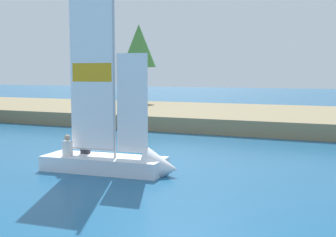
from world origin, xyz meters
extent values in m
cube|color=#897A56|center=(0.00, 25.77, 0.42)|extent=(80.00, 12.72, 0.83)
cylinder|color=brown|center=(-8.78, 29.86, 2.31)|extent=(0.30, 0.30, 2.95)
cone|color=#47893D|center=(-8.78, 29.86, 5.52)|extent=(2.82, 2.82, 3.48)
cube|color=white|center=(0.71, 9.53, 0.25)|extent=(4.21, 1.75, 0.49)
cone|color=white|center=(2.75, 9.71, 0.25)|extent=(1.13, 1.34, 1.25)
cylinder|color=#B7B7BC|center=(1.11, 9.56, 3.26)|extent=(0.08, 0.08, 5.54)
cube|color=white|center=(0.32, 9.49, 3.28)|extent=(1.59, 0.17, 5.07)
cube|color=orange|center=(0.32, 9.49, 3.26)|extent=(1.43, 0.16, 0.61)
cube|color=white|center=(1.74, 9.62, 2.28)|extent=(1.06, 0.12, 3.16)
cylinder|color=#B7B7BC|center=(0.32, 9.49, 0.71)|extent=(1.59, 0.20, 0.06)
cube|color=silver|center=(-0.44, 9.12, 0.75)|extent=(0.30, 0.22, 0.50)
sphere|color=tan|center=(-0.44, 9.12, 1.11)|extent=(0.20, 0.20, 0.20)
cube|color=#26262D|center=(-0.18, 9.76, 0.74)|extent=(0.30, 0.22, 0.49)
sphere|color=tan|center=(-0.18, 9.76, 1.10)|extent=(0.20, 0.20, 0.20)
camera|label=1|loc=(8.60, -2.78, 3.20)|focal=47.60mm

